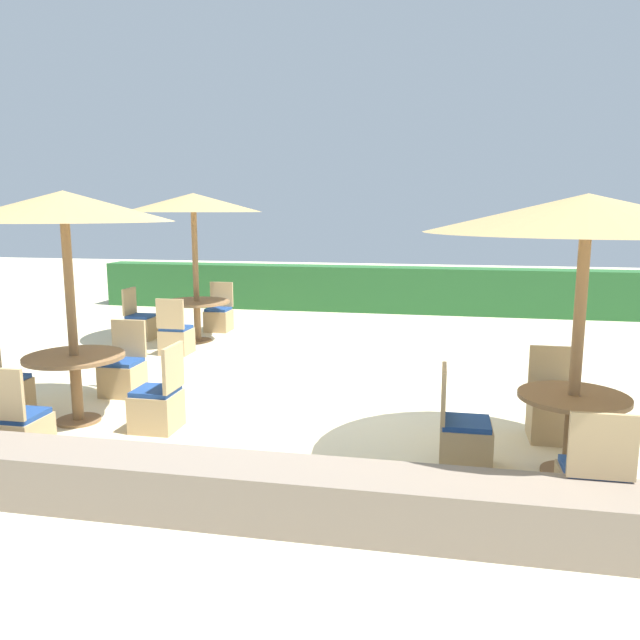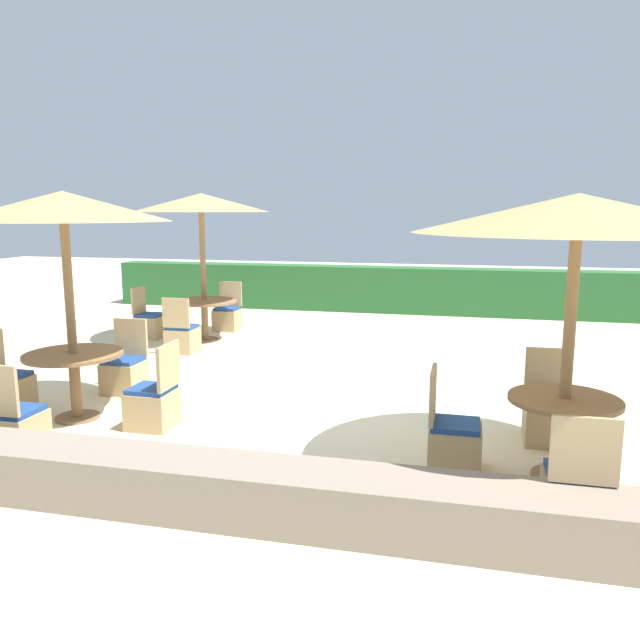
% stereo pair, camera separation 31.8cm
% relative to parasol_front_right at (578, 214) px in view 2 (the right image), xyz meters
% --- Properties ---
extents(ground_plane, '(40.00, 40.00, 0.00)m').
position_rel_parasol_front_right_xyz_m(ground_plane, '(-2.71, 1.70, -2.28)').
color(ground_plane, beige).
extents(hedge_row, '(13.00, 0.70, 1.03)m').
position_rel_parasol_front_right_xyz_m(hedge_row, '(-2.71, 8.69, -1.76)').
color(hedge_row, '#28602D').
rests_on(hedge_row, ground_plane).
extents(stone_border, '(10.00, 0.56, 0.44)m').
position_rel_parasol_front_right_xyz_m(stone_border, '(-2.71, -1.33, -2.06)').
color(stone_border, gray).
rests_on(stone_border, ground_plane).
extents(parasol_front_right, '(2.69, 2.69, 2.45)m').
position_rel_parasol_front_right_xyz_m(parasol_front_right, '(0.00, 0.00, 0.00)').
color(parasol_front_right, olive).
rests_on(parasol_front_right, ground_plane).
extents(round_table_front_right, '(0.94, 0.94, 0.73)m').
position_rel_parasol_front_right_xyz_m(round_table_front_right, '(0.00, 0.00, -1.73)').
color(round_table_front_right, olive).
rests_on(round_table_front_right, ground_plane).
extents(patio_chair_front_right_north, '(0.46, 0.46, 0.93)m').
position_rel_parasol_front_right_xyz_m(patio_chair_front_right_north, '(-0.01, 0.89, -2.02)').
color(patio_chair_front_right_north, tan).
rests_on(patio_chair_front_right_north, ground_plane).
extents(patio_chair_front_right_south, '(0.46, 0.46, 0.93)m').
position_rel_parasol_front_right_xyz_m(patio_chair_front_right_south, '(-0.02, -0.93, -2.02)').
color(patio_chair_front_right_south, tan).
rests_on(patio_chair_front_right_south, ground_plane).
extents(patio_chair_front_right_west, '(0.46, 0.46, 0.93)m').
position_rel_parasol_front_right_xyz_m(patio_chair_front_right_west, '(-0.92, -0.03, -2.02)').
color(patio_chair_front_right_west, tan).
rests_on(patio_chair_front_right_west, ground_plane).
extents(parasol_front_left, '(2.27, 2.27, 2.52)m').
position_rel_parasol_front_right_xyz_m(parasol_front_left, '(-5.07, 0.42, 0.06)').
color(parasol_front_left, olive).
rests_on(parasol_front_left, ground_plane).
extents(round_table_front_left, '(1.07, 1.07, 0.76)m').
position_rel_parasol_front_right_xyz_m(round_table_front_left, '(-5.07, 0.42, -1.68)').
color(round_table_front_left, olive).
rests_on(round_table_front_left, ground_plane).
extents(patio_chair_front_left_north, '(0.46, 0.46, 0.93)m').
position_rel_parasol_front_right_xyz_m(patio_chair_front_left_north, '(-5.09, 1.48, -2.02)').
color(patio_chair_front_left_north, tan).
rests_on(patio_chair_front_left_north, ground_plane).
extents(patio_chair_front_left_south, '(0.46, 0.46, 0.93)m').
position_rel_parasol_front_right_xyz_m(patio_chair_front_left_south, '(-5.01, -0.64, -2.02)').
color(patio_chair_front_left_south, tan).
rests_on(patio_chair_front_left_south, ground_plane).
extents(patio_chair_front_left_west, '(0.46, 0.46, 0.93)m').
position_rel_parasol_front_right_xyz_m(patio_chair_front_left_west, '(-6.03, 0.47, -2.02)').
color(patio_chair_front_left_west, tan).
rests_on(patio_chair_front_left_west, ground_plane).
extents(patio_chair_front_left_east, '(0.46, 0.46, 0.93)m').
position_rel_parasol_front_right_xyz_m(patio_chair_front_left_east, '(-4.09, 0.37, -2.02)').
color(patio_chair_front_left_east, tan).
rests_on(patio_chair_front_left_east, ground_plane).
extents(parasol_back_left, '(2.38, 2.38, 2.60)m').
position_rel_parasol_front_right_xyz_m(parasol_back_left, '(-5.41, 4.74, 0.15)').
color(parasol_back_left, olive).
rests_on(parasol_back_left, ground_plane).
extents(round_table_back_left, '(1.16, 1.16, 0.73)m').
position_rel_parasol_front_right_xyz_m(round_table_back_left, '(-5.41, 4.74, -1.69)').
color(round_table_back_left, olive).
rests_on(round_table_back_left, ground_plane).
extents(patio_chair_back_left_west, '(0.46, 0.46, 0.93)m').
position_rel_parasol_front_right_xyz_m(patio_chair_back_left_west, '(-6.50, 4.71, -2.02)').
color(patio_chair_back_left_west, tan).
rests_on(patio_chair_back_left_west, ground_plane).
extents(patio_chair_back_left_south, '(0.46, 0.46, 0.93)m').
position_rel_parasol_front_right_xyz_m(patio_chair_back_left_south, '(-5.38, 3.74, -2.02)').
color(patio_chair_back_left_south, tan).
rests_on(patio_chair_back_left_south, ground_plane).
extents(patio_chair_back_left_north, '(0.46, 0.46, 0.93)m').
position_rel_parasol_front_right_xyz_m(patio_chair_back_left_north, '(-5.39, 5.75, -2.02)').
color(patio_chair_back_left_north, tan).
rests_on(patio_chair_back_left_north, ground_plane).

